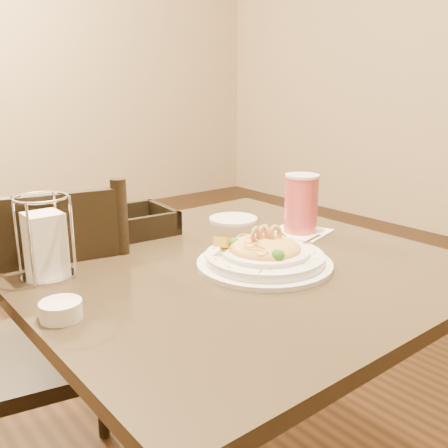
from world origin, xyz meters
TOP-DOWN VIEW (x-y plane):
  - main_table at (0.00, 0.00)m, footprint 0.90×0.90m
  - dining_chair_near at (-0.31, 0.36)m, footprint 0.50×0.50m
  - pasta_bowl at (0.03, -0.07)m, footprint 0.32×0.29m
  - drink_glass at (0.28, 0.05)m, footprint 0.17×0.17m
  - bread_basket at (-0.07, 0.33)m, footprint 0.24×0.20m
  - napkin_caddy at (-0.35, 0.16)m, footprint 0.11×0.11m
  - side_plate at (0.22, 0.25)m, footprint 0.17×0.17m
  - butter_ramekin at (-0.40, -0.04)m, footprint 0.08×0.08m

SIDE VIEW (x-z plane):
  - dining_chair_near at x=-0.31m, z-range 0.03..0.96m
  - main_table at x=0.00m, z-range 0.14..0.89m
  - side_plate at x=0.22m, z-range 0.76..0.76m
  - butter_ramekin at x=-0.40m, z-range 0.76..0.79m
  - bread_basket at x=-0.07m, z-range 0.75..0.81m
  - pasta_bowl at x=0.03m, z-range 0.73..0.83m
  - napkin_caddy at x=-0.35m, z-range 0.74..0.91m
  - drink_glass at x=0.28m, z-range 0.75..0.91m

